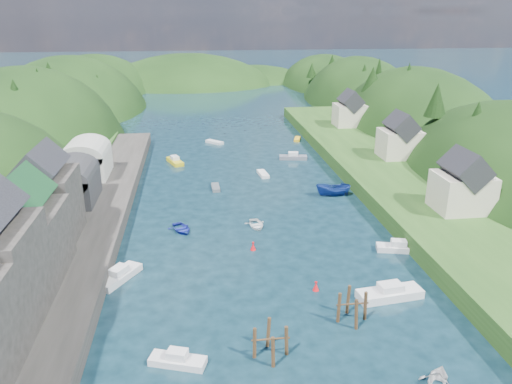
{
  "coord_description": "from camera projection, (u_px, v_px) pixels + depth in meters",
  "views": [
    {
      "loc": [
        -8.16,
        -36.68,
        27.69
      ],
      "look_at": [
        0.0,
        28.0,
        4.0
      ],
      "focal_mm": 35.0,
      "sensor_mm": 36.0,
      "label": 1
    }
  ],
  "objects": [
    {
      "name": "terrace_right",
      "position": [
        393.0,
        177.0,
        84.46
      ],
      "size": [
        16.0,
        120.0,
        2.4
      ],
      "primitive_type": "cube",
      "color": "#234719",
      "rests_on": "ground"
    },
    {
      "name": "moored_boats",
      "position": [
        273.0,
        241.0,
        62.24
      ],
      "size": [
        38.14,
        87.89,
        2.17
      ],
      "color": "silver",
      "rests_on": "ground"
    },
    {
      "name": "channel_buoy_near",
      "position": [
        316.0,
        286.0,
        52.38
      ],
      "size": [
        0.7,
        0.7,
        1.1
      ],
      "color": "red",
      "rests_on": "ground"
    },
    {
      "name": "boat_sheds",
      "position": [
        78.0,
        167.0,
        76.13
      ],
      "size": [
        7.0,
        21.0,
        7.5
      ],
      "color": "#2D2D30",
      "rests_on": "quay_left"
    },
    {
      "name": "hillside_right",
      "position": [
        414.0,
        163.0,
        122.39
      ],
      "size": [
        36.0,
        245.56,
        48.0
      ],
      "color": "black",
      "rests_on": "ground"
    },
    {
      "name": "ground",
      "position": [
        241.0,
        172.0,
        91.25
      ],
      "size": [
        600.0,
        600.0,
        0.0
      ],
      "primitive_type": "plane",
      "color": "black",
      "rests_on": "ground"
    },
    {
      "name": "piling_cluster_near",
      "position": [
        271.0,
        345.0,
        42.18
      ],
      "size": [
        3.28,
        3.05,
        3.42
      ],
      "color": "#382314",
      "rests_on": "ground"
    },
    {
      "name": "quay_left",
      "position": [
        67.0,
        246.0,
        60.11
      ],
      "size": [
        12.0,
        110.0,
        2.0
      ],
      "primitive_type": "cube",
      "color": "#2D2B28",
      "rests_on": "ground"
    },
    {
      "name": "right_bank_cottages",
      "position": [
        394.0,
        138.0,
        90.99
      ],
      "size": [
        9.0,
        59.24,
        8.41
      ],
      "color": "beige",
      "rests_on": "terrace_right"
    },
    {
      "name": "far_hills",
      "position": [
        216.0,
        108.0,
        210.71
      ],
      "size": [
        103.0,
        68.0,
        44.0
      ],
      "color": "black",
      "rests_on": "ground"
    },
    {
      "name": "channel_buoy_far",
      "position": [
        253.0,
        246.0,
        61.28
      ],
      "size": [
        0.7,
        0.7,
        1.1
      ],
      "color": "red",
      "rests_on": "ground"
    },
    {
      "name": "piling_cluster_far",
      "position": [
        352.0,
        309.0,
        46.99
      ],
      "size": [
        3.1,
        2.9,
        3.64
      ],
      "color": "#382314",
      "rests_on": "ground"
    },
    {
      "name": "quayside_buildings",
      "position": [
        1.0,
        253.0,
        45.1
      ],
      "size": [
        8.0,
        35.84,
        12.9
      ],
      "color": "#2D2B28",
      "rests_on": "quay_left"
    },
    {
      "name": "terrace_left_grass",
      "position": [
        6.0,
        248.0,
        59.2
      ],
      "size": [
        12.0,
        110.0,
        2.5
      ],
      "primitive_type": "cube",
      "color": "#234719",
      "rests_on": "ground"
    },
    {
      "name": "hillside_left",
      "position": [
        31.0,
        180.0,
        112.01
      ],
      "size": [
        44.0,
        245.56,
        52.0
      ],
      "color": "black",
      "rests_on": "ground"
    },
    {
      "name": "hill_trees",
      "position": [
        232.0,
        98.0,
        100.47
      ],
      "size": [
        91.57,
        150.16,
        12.11
      ],
      "color": "black",
      "rests_on": "ground"
    }
  ]
}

